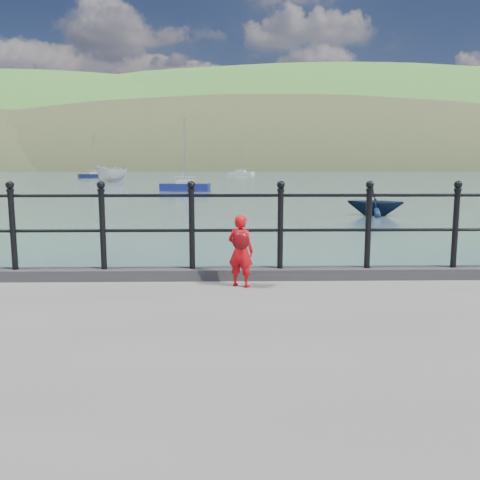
{
  "coord_description": "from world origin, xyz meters",
  "views": [
    {
      "loc": [
        -0.1,
        -6.96,
        2.58
      ],
      "look_at": [
        0.05,
        -0.2,
        1.55
      ],
      "focal_mm": 38.0,
      "sensor_mm": 36.0,
      "label": 1
    }
  ],
  "objects_px": {
    "railing": "(236,219)",
    "launch_white": "(111,174)",
    "sailboat_port": "(185,188)",
    "child": "(241,250)",
    "launch_navy": "(375,201)",
    "sailboat_left": "(95,176)",
    "sailboat_deep": "(241,174)"
  },
  "relations": [
    {
      "from": "launch_navy",
      "to": "sailboat_left",
      "type": "xyz_separation_m",
      "value": [
        -30.4,
        64.3,
        -0.36
      ]
    },
    {
      "from": "child",
      "to": "sailboat_left",
      "type": "relative_size",
      "value": 0.12
    },
    {
      "from": "railing",
      "to": "child",
      "type": "relative_size",
      "value": 19.42
    },
    {
      "from": "child",
      "to": "launch_white",
      "type": "height_order",
      "value": "launch_white"
    },
    {
      "from": "child",
      "to": "launch_navy",
      "type": "bearing_deg",
      "value": -87.14
    },
    {
      "from": "launch_white",
      "to": "sailboat_port",
      "type": "relative_size",
      "value": 0.87
    },
    {
      "from": "railing",
      "to": "child",
      "type": "bearing_deg",
      "value": -83.33
    },
    {
      "from": "launch_white",
      "to": "sailboat_left",
      "type": "bearing_deg",
      "value": 137.01
    },
    {
      "from": "sailboat_left",
      "to": "sailboat_deep",
      "type": "bearing_deg",
      "value": 12.4
    },
    {
      "from": "child",
      "to": "launch_white",
      "type": "relative_size",
      "value": 0.16
    },
    {
      "from": "sailboat_deep",
      "to": "sailboat_left",
      "type": "xyz_separation_m",
      "value": [
        -25.79,
        -19.68,
        -0.0
      ]
    },
    {
      "from": "launch_white",
      "to": "railing",
      "type": "bearing_deg",
      "value": -48.29
    },
    {
      "from": "railing",
      "to": "launch_navy",
      "type": "xyz_separation_m",
      "value": [
        7.13,
        18.02,
        -1.12
      ]
    },
    {
      "from": "launch_white",
      "to": "child",
      "type": "bearing_deg",
      "value": -48.34
    },
    {
      "from": "child",
      "to": "launch_white",
      "type": "bearing_deg",
      "value": -51.86
    },
    {
      "from": "railing",
      "to": "sailboat_port",
      "type": "relative_size",
      "value": 2.68
    },
    {
      "from": "railing",
      "to": "launch_white",
      "type": "relative_size",
      "value": 3.1
    },
    {
      "from": "child",
      "to": "sailboat_deep",
      "type": "height_order",
      "value": "sailboat_deep"
    },
    {
      "from": "child",
      "to": "launch_navy",
      "type": "xyz_separation_m",
      "value": [
        7.08,
        18.45,
        -0.77
      ]
    },
    {
      "from": "sailboat_deep",
      "to": "child",
      "type": "bearing_deg",
      "value": -62.28
    },
    {
      "from": "child",
      "to": "sailboat_port",
      "type": "xyz_separation_m",
      "value": [
        -4.17,
        40.67,
        -1.14
      ]
    },
    {
      "from": "railing",
      "to": "child",
      "type": "xyz_separation_m",
      "value": [
        0.05,
        -0.43,
        -0.35
      ]
    },
    {
      "from": "launch_white",
      "to": "sailboat_port",
      "type": "height_order",
      "value": "sailboat_port"
    },
    {
      "from": "launch_navy",
      "to": "sailboat_deep",
      "type": "distance_m",
      "value": 84.11
    },
    {
      "from": "launch_white",
      "to": "sailboat_deep",
      "type": "xyz_separation_m",
      "value": [
        17.99,
        41.53,
        -0.79
      ]
    },
    {
      "from": "railing",
      "to": "sailboat_deep",
      "type": "xyz_separation_m",
      "value": [
        2.52,
        102.0,
        -1.48
      ]
    },
    {
      "from": "sailboat_left",
      "to": "child",
      "type": "bearing_deg",
      "value": -99.21
    },
    {
      "from": "launch_white",
      "to": "sailboat_deep",
      "type": "distance_m",
      "value": 45.27
    },
    {
      "from": "child",
      "to": "sailboat_port",
      "type": "height_order",
      "value": "sailboat_port"
    },
    {
      "from": "railing",
      "to": "sailboat_deep",
      "type": "distance_m",
      "value": 102.04
    },
    {
      "from": "sailboat_left",
      "to": "launch_white",
      "type": "bearing_deg",
      "value": -95.3
    },
    {
      "from": "child",
      "to": "sailboat_left",
      "type": "distance_m",
      "value": 85.98
    }
  ]
}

